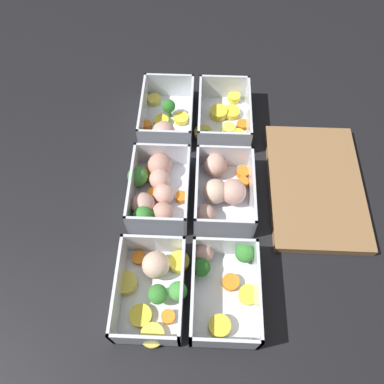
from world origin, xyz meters
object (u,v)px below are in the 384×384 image
(container_near_right, at_px, (154,286))
(container_far_center, at_px, (222,190))
(container_near_left, at_px, (166,119))
(container_far_right, at_px, (223,283))
(container_far_left, at_px, (223,119))
(container_near_center, at_px, (156,190))

(container_near_right, bearing_deg, container_far_center, 149.13)
(container_near_left, height_order, container_near_right, same)
(container_near_left, relative_size, container_far_right, 0.94)
(container_far_left, height_order, container_far_right, same)
(container_far_left, xyz_separation_m, container_far_center, (0.18, -0.00, 0.00))
(container_near_right, relative_size, container_far_right, 1.00)
(container_near_left, height_order, container_far_left, same)
(container_far_left, height_order, container_far_center, same)
(container_near_center, bearing_deg, container_far_right, 36.04)
(container_far_center, relative_size, container_far_right, 0.98)
(container_far_left, relative_size, container_far_center, 0.98)
(container_near_center, height_order, container_near_right, same)
(container_near_left, bearing_deg, container_far_center, 34.72)
(container_near_left, relative_size, container_far_left, 0.98)
(container_near_center, xyz_separation_m, container_far_right, (0.17, 0.13, -0.00))
(container_near_left, xyz_separation_m, container_near_center, (0.18, -0.01, 0.00))
(container_far_center, bearing_deg, container_near_center, -87.41)
(container_far_right, bearing_deg, container_far_center, -179.63)
(container_near_left, relative_size, container_far_center, 0.96)
(container_far_center, xyz_separation_m, container_far_right, (0.18, 0.00, -0.00))
(container_near_center, xyz_separation_m, container_near_right, (0.18, 0.01, -0.00))
(container_near_center, xyz_separation_m, container_far_center, (-0.01, 0.13, 0.00))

